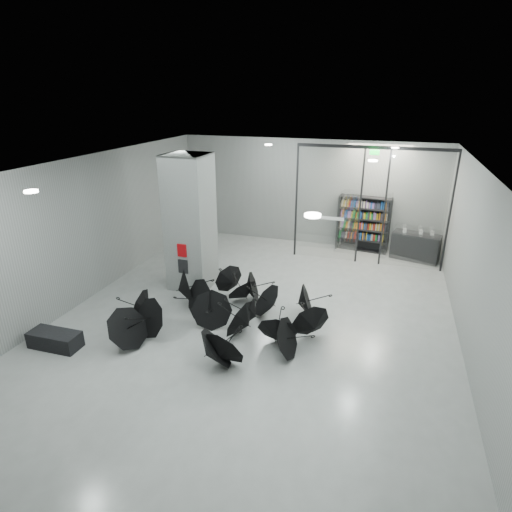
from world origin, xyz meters
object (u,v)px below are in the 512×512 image
(column, at_px, (190,223))
(umbrella_cluster, at_px, (225,318))
(bookshelf, at_px, (363,224))
(shop_counter, at_px, (415,247))
(bench, at_px, (55,340))

(column, distance_m, umbrella_cluster, 3.33)
(bookshelf, relative_size, shop_counter, 1.28)
(bench, distance_m, shop_counter, 11.75)
(bench, distance_m, umbrella_cluster, 4.00)
(bench, xyz_separation_m, bookshelf, (6.27, 8.88, 0.84))
(column, xyz_separation_m, umbrella_cluster, (1.90, -2.14, -1.69))
(column, xyz_separation_m, bookshelf, (4.70, 4.75, -0.97))
(bench, distance_m, bookshelf, 10.90)
(bench, relative_size, shop_counter, 0.75)
(shop_counter, relative_size, umbrella_cluster, 0.29)
(umbrella_cluster, bearing_deg, shop_counter, 54.18)
(column, bearing_deg, umbrella_cluster, -48.43)
(column, height_order, shop_counter, column)
(column, distance_m, bookshelf, 6.75)
(bench, xyz_separation_m, shop_counter, (8.15, 8.47, 0.29))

